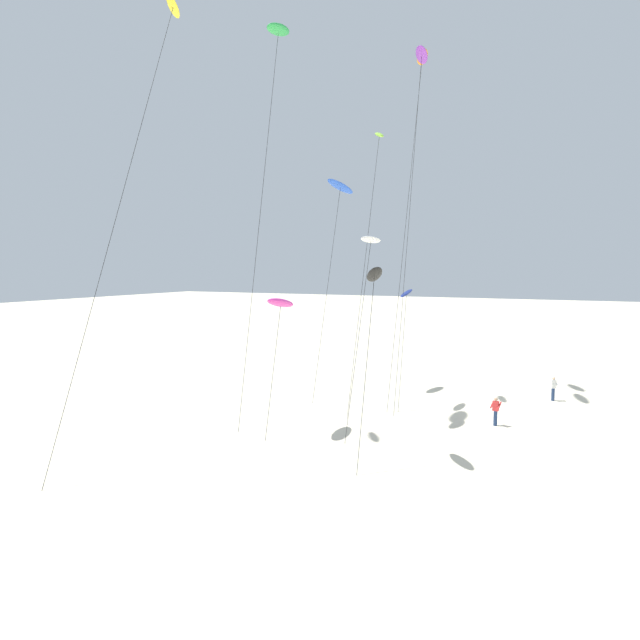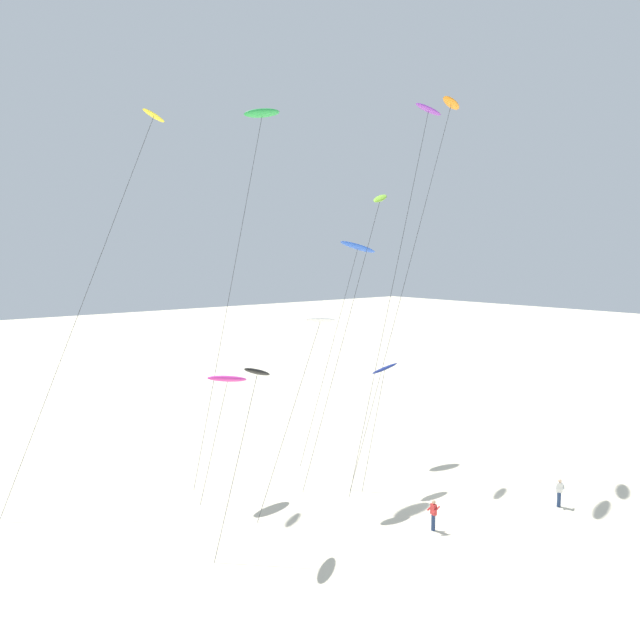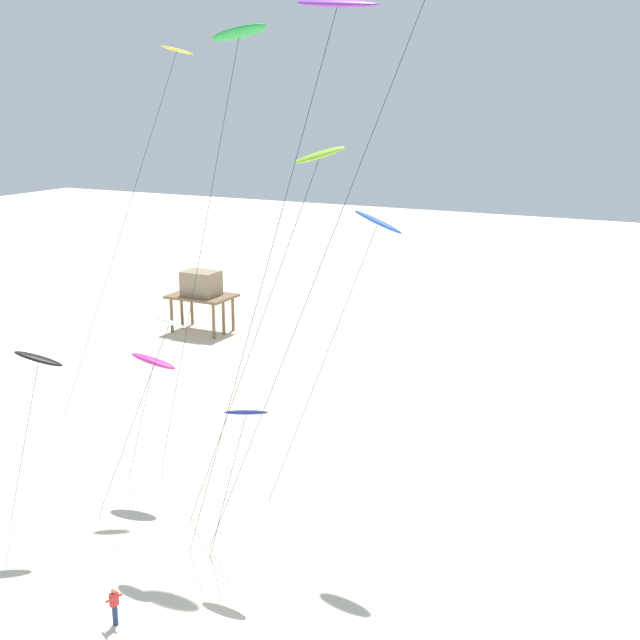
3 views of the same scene
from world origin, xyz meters
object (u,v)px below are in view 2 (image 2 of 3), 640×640
object	(u,v)px
kite_yellow	(148,131)
kite_orange	(450,107)
kite_magenta	(227,379)
kite_flyer_nearest	(559,492)
kite_navy	(385,369)
kite_lime	(379,203)
kite_purple	(428,113)
kite_green	(262,115)
kite_flyer_middle	(433,514)
kite_white	(320,322)
kite_black	(257,373)
kite_blue	(357,249)

from	to	relation	value
kite_yellow	kite_orange	size ratio (longest dim) A/B	0.93
kite_magenta	kite_flyer_nearest	xyz separation A→B (m)	(14.03, -13.63, -6.33)
kite_navy	kite_flyer_nearest	xyz separation A→B (m)	(5.39, -8.98, -6.55)
kite_lime	kite_purple	size ratio (longest dim) A/B	0.78
kite_purple	kite_navy	size ratio (longest dim) A/B	3.09
kite_green	kite_flyer_nearest	size ratio (longest dim) A/B	14.63
kite_flyer_middle	kite_navy	bearing A→B (deg)	67.64
kite_yellow	kite_navy	bearing A→B (deg)	-43.48
kite_orange	kite_green	bearing A→B (deg)	153.69
kite_white	kite_orange	xyz separation A→B (m)	(12.10, 0.39, 14.25)
kite_green	kite_black	xyz separation A→B (m)	(-6.14, -8.61, -14.84)
kite_white	kite_green	distance (m)	14.39
kite_purple	kite_orange	bearing A→B (deg)	14.52
kite_lime	kite_magenta	xyz separation A→B (m)	(-10.75, 1.89, -10.90)
kite_orange	kite_flyer_middle	bearing A→B (deg)	-143.42
kite_yellow	kite_navy	distance (m)	21.00
kite_black	kite_flyer_nearest	world-z (taller)	kite_black
kite_magenta	kite_blue	distance (m)	14.49
kite_yellow	kite_blue	world-z (taller)	kite_yellow
kite_flyer_middle	kite_flyer_nearest	bearing A→B (deg)	-19.23
kite_flyer_nearest	kite_flyer_middle	distance (m)	8.41
kite_navy	kite_flyer_middle	world-z (taller)	kite_navy
kite_lime	kite_navy	xyz separation A→B (m)	(-2.11, -2.77, -10.68)
kite_purple	kite_flyer_nearest	distance (m)	24.78
kite_lime	kite_blue	bearing A→B (deg)	69.59
kite_green	kite_blue	world-z (taller)	kite_green
kite_yellow	kite_orange	xyz separation A→B (m)	(18.28, -8.97, 2.65)
kite_purple	kite_green	size ratio (longest dim) A/B	1.00
kite_black	kite_flyer_middle	bearing A→B (deg)	-30.70
kite_yellow	kite_purple	xyz separation A→B (m)	(14.86, -9.86, 1.53)
kite_yellow	kite_flyer_middle	bearing A→B (deg)	-63.41
kite_yellow	kite_white	bearing A→B (deg)	-56.56
kite_yellow	kite_black	xyz separation A→B (m)	(0.28, -11.72, -13.47)
kite_purple	kite_lime	bearing A→B (deg)	129.46
kite_orange	kite_green	distance (m)	13.29
kite_purple	kite_flyer_middle	bearing A→B (deg)	-135.26
kite_flyer_middle	kite_green	bearing A→B (deg)	97.70
kite_black	kite_flyer_nearest	xyz separation A→B (m)	(15.88, -7.49, -7.91)
kite_white	kite_flyer_middle	distance (m)	12.25
kite_white	kite_black	bearing A→B (deg)	-158.28
kite_yellow	kite_black	distance (m)	17.86
kite_orange	kite_blue	bearing A→B (deg)	129.38
kite_orange	kite_flyer_middle	world-z (taller)	kite_orange
kite_lime	kite_green	xyz separation A→B (m)	(-6.46, 4.35, 5.52)
kite_green	kite_navy	bearing A→B (deg)	-58.52
kite_navy	kite_blue	world-z (taller)	kite_blue
kite_green	kite_blue	xyz separation A→B (m)	(7.76, -0.87, -8.52)
kite_white	kite_navy	distance (m)	5.69
kite_magenta	kite_flyer_middle	distance (m)	13.97
kite_green	kite_flyer_middle	bearing A→B (deg)	-82.30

